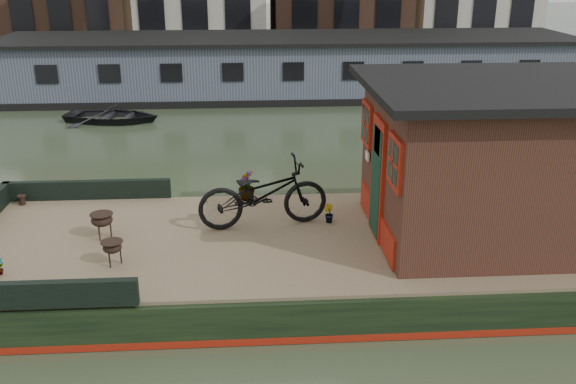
{
  "coord_description": "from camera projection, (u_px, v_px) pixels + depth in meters",
  "views": [
    {
      "loc": [
        -1.57,
        -9.22,
        4.84
      ],
      "look_at": [
        -0.93,
        0.5,
        1.22
      ],
      "focal_mm": 40.0,
      "sensor_mm": 36.0,
      "label": 1
    }
  ],
  "objects": [
    {
      "name": "bollard_port",
      "position": [
        22.0,
        200.0,
        11.39
      ],
      "size": [
        0.15,
        0.15,
        0.18
      ],
      "primitive_type": "cylinder",
      "color": "black",
      "rests_on": "houseboat_deck"
    },
    {
      "name": "potted_plant_d",
      "position": [
        247.0,
        185.0,
        11.58
      ],
      "size": [
        0.36,
        0.36,
        0.54
      ],
      "primitive_type": "imported",
      "rotation": [
        0.0,
        0.0,
        4.95
      ],
      "color": "#964C29",
      "rests_on": "houseboat_deck"
    },
    {
      "name": "bow_bulwark",
      "position": [
        21.0,
        234.0,
        9.81
      ],
      "size": [
        3.0,
        4.0,
        0.35
      ],
      "color": "black",
      "rests_on": "houseboat_deck"
    },
    {
      "name": "ground",
      "position": [
        347.0,
        272.0,
        10.41
      ],
      "size": [
        120.0,
        120.0,
        0.0
      ],
      "primitive_type": "plane",
      "color": "#2C3A24",
      "rests_on": "ground"
    },
    {
      "name": "dinghy",
      "position": [
        112.0,
        112.0,
        19.65
      ],
      "size": [
        3.26,
        2.61,
        0.6
      ],
      "primitive_type": "imported",
      "rotation": [
        0.0,
        0.0,
        1.38
      ],
      "color": "black",
      "rests_on": "ground"
    },
    {
      "name": "far_houseboat",
      "position": [
        289.0,
        68.0,
        23.16
      ],
      "size": [
        20.4,
        4.4,
        2.11
      ],
      "color": "slate",
      "rests_on": "ground"
    },
    {
      "name": "brazier_rear",
      "position": [
        102.0,
        226.0,
        10.04
      ],
      "size": [
        0.43,
        0.43,
        0.41
      ],
      "primitive_type": null,
      "rotation": [
        0.0,
        0.0,
        0.17
      ],
      "color": "black",
      "rests_on": "houseboat_deck"
    },
    {
      "name": "potted_plant_b",
      "position": [
        329.0,
        213.0,
        10.63
      ],
      "size": [
        0.21,
        0.22,
        0.31
      ],
      "primitive_type": "imported",
      "rotation": [
        0.0,
        0.0,
        2.2
      ],
      "color": "brown",
      "rests_on": "houseboat_deck"
    },
    {
      "name": "brazier_front",
      "position": [
        113.0,
        253.0,
        9.17
      ],
      "size": [
        0.37,
        0.37,
        0.36
      ],
      "primitive_type": null,
      "rotation": [
        0.0,
        0.0,
        -0.1
      ],
      "color": "black",
      "rests_on": "houseboat_deck"
    },
    {
      "name": "quay",
      "position": [
        280.0,
        56.0,
        29.42
      ],
      "size": [
        60.0,
        6.0,
        0.9
      ],
      "primitive_type": "cube",
      "color": "#47443F",
      "rests_on": "ground"
    },
    {
      "name": "bicycle",
      "position": [
        263.0,
        194.0,
        10.37
      ],
      "size": [
        2.21,
        1.08,
        1.11
      ],
      "primitive_type": "imported",
      "rotation": [
        0.0,
        0.0,
        1.74
      ],
      "color": "black",
      "rests_on": "houseboat_deck"
    },
    {
      "name": "houseboat_deck",
      "position": [
        349.0,
        237.0,
        10.19
      ],
      "size": [
        11.8,
        3.8,
        0.05
      ],
      "primitive_type": "cube",
      "color": "#79604B",
      "rests_on": "houseboat_hull"
    },
    {
      "name": "houseboat_hull",
      "position": [
        265.0,
        259.0,
        10.23
      ],
      "size": [
        14.01,
        4.02,
        0.6
      ],
      "color": "black",
      "rests_on": "ground"
    },
    {
      "name": "cabin",
      "position": [
        492.0,
        159.0,
        9.88
      ],
      "size": [
        4.0,
        3.5,
        2.42
      ],
      "color": "black",
      "rests_on": "houseboat_deck"
    }
  ]
}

